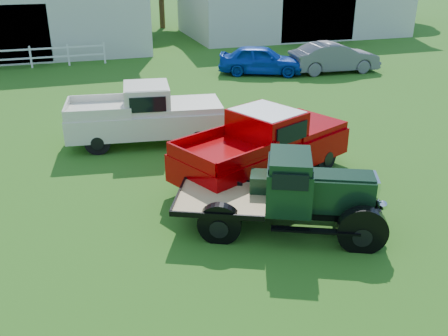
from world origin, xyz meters
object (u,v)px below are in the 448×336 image
object	(u,v)px
misc_car_blue	(261,60)
misc_car_grey	(334,58)
red_pickup	(263,145)
white_pickup	(145,115)
vintage_flatbed	(285,193)

from	to	relation	value
misc_car_blue	misc_car_grey	size ratio (longest dim) A/B	0.93
red_pickup	misc_car_grey	size ratio (longest dim) A/B	1.17
red_pickup	white_pickup	size ratio (longest dim) A/B	1.04
vintage_flatbed	red_pickup	bearing A→B (deg)	102.24
white_pickup	misc_car_blue	distance (m)	11.18
red_pickup	misc_car_blue	xyz separation A→B (m)	(4.82, 12.22, -0.26)
red_pickup	white_pickup	bearing A→B (deg)	99.71
white_pickup	misc_car_blue	world-z (taller)	white_pickup
vintage_flatbed	red_pickup	world-z (taller)	red_pickup
vintage_flatbed	misc_car_blue	bearing A→B (deg)	94.48
vintage_flatbed	misc_car_grey	bearing A→B (deg)	81.22
vintage_flatbed	white_pickup	world-z (taller)	white_pickup
red_pickup	white_pickup	distance (m)	4.77
vintage_flatbed	red_pickup	xyz separation A→B (m)	(0.60, 2.82, 0.07)
red_pickup	misc_car_blue	distance (m)	13.14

